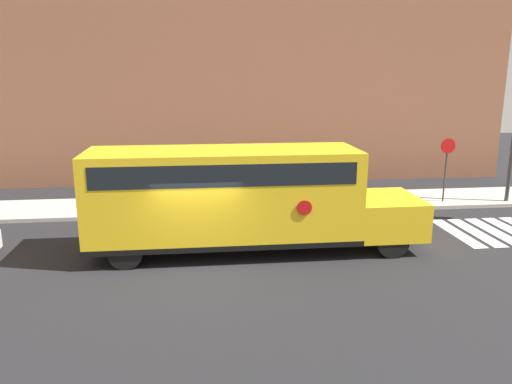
# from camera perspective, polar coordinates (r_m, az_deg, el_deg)

# --- Properties ---
(ground_plane) EXTENTS (60.00, 60.00, 0.00)m
(ground_plane) POSITION_cam_1_polar(r_m,az_deg,el_deg) (14.80, -6.59, -8.31)
(ground_plane) COLOR black
(sidewalk_strip) EXTENTS (44.00, 3.00, 0.15)m
(sidewalk_strip) POSITION_cam_1_polar(r_m,az_deg,el_deg) (20.96, -6.64, -1.54)
(sidewalk_strip) COLOR #B2ADA3
(sidewalk_strip) RESTS_ON ground
(building_backdrop) EXTENTS (32.00, 4.00, 12.37)m
(building_backdrop) POSITION_cam_1_polar(r_m,az_deg,el_deg) (26.77, -7.03, 14.90)
(building_backdrop) COLOR #935B42
(building_backdrop) RESTS_ON ground
(crosswalk_stripes) EXTENTS (4.00, 3.20, 0.01)m
(crosswalk_stripes) POSITION_cam_1_polar(r_m,az_deg,el_deg) (19.79, 26.42, -4.02)
(crosswalk_stripes) COLOR white
(crosswalk_stripes) RESTS_ON ground
(school_bus) EXTENTS (10.27, 2.57, 3.23)m
(school_bus) POSITION_cam_1_polar(r_m,az_deg,el_deg) (15.31, -2.15, -0.30)
(school_bus) COLOR yellow
(school_bus) RESTS_ON ground
(stop_sign) EXTENTS (0.63, 0.10, 2.84)m
(stop_sign) POSITION_cam_1_polar(r_m,az_deg,el_deg) (22.30, 20.93, 3.18)
(stop_sign) COLOR #38383A
(stop_sign) RESTS_ON ground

